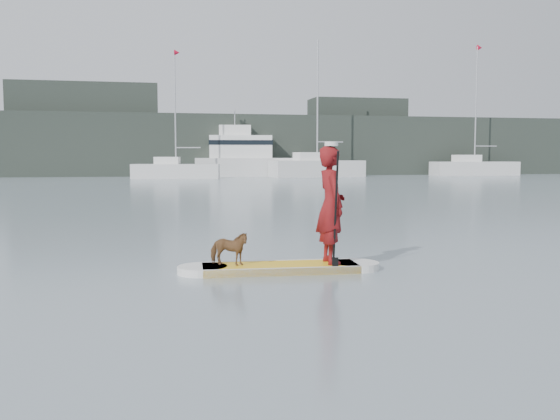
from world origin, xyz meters
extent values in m
plane|color=slate|center=(0.00, 0.00, 0.00)|extent=(140.00, 140.00, 0.00)
cube|color=yellow|center=(-2.01, -0.40, 0.06)|extent=(2.54, 0.95, 0.12)
cylinder|color=silver|center=(-3.25, -0.33, 0.06)|extent=(0.80, 0.80, 0.12)
cylinder|color=silver|center=(-0.76, -0.48, 0.06)|extent=(0.80, 0.80, 0.12)
cube|color=silver|center=(-1.98, -0.03, 0.06)|extent=(2.50, 0.21, 0.12)
cube|color=silver|center=(-2.03, -0.77, 0.06)|extent=(2.50, 0.21, 0.12)
imported|color=maroon|center=(-1.17, -0.45, 1.07)|extent=(0.47, 0.71, 1.91)
cylinder|color=silver|center=(-1.17, -0.45, 2.06)|extent=(0.22, 0.22, 0.07)
imported|color=brown|center=(-2.83, -0.35, 0.39)|extent=(0.71, 0.52, 0.54)
cylinder|color=black|center=(-1.19, -0.77, 1.00)|extent=(0.05, 0.30, 1.89)
cube|color=black|center=(-1.19, -0.77, 0.10)|extent=(0.10, 0.03, 0.32)
cube|color=silver|center=(-1.68, 44.32, 0.62)|extent=(7.70, 3.57, 1.24)
cube|color=white|center=(-2.41, 44.45, 1.54)|extent=(2.33, 1.95, 0.62)
cylinder|color=#B7B7BC|center=(-1.68, 44.32, 6.00)|extent=(0.12, 0.12, 9.53)
cylinder|color=#B7B7BC|center=(-0.64, 44.13, 2.65)|extent=(2.10, 0.46, 0.09)
cone|color=red|center=(-1.47, 44.28, 10.68)|extent=(0.52, 0.56, 0.49)
cube|color=silver|center=(11.36, 45.90, 0.76)|extent=(8.92, 3.82, 1.51)
cube|color=white|center=(10.51, 45.80, 1.89)|extent=(2.64, 2.24, 0.76)
cylinder|color=#B7B7BC|center=(11.36, 45.90, 7.03)|extent=(0.15, 0.15, 11.03)
cylinder|color=#B7B7BC|center=(12.65, 46.06, 3.24)|extent=(2.59, 0.42, 0.11)
cube|color=silver|center=(28.10, 47.19, 0.69)|extent=(8.68, 2.77, 1.37)
cube|color=white|center=(27.24, 47.22, 1.71)|extent=(2.46, 1.84, 0.69)
cylinder|color=#B7B7BC|center=(28.10, 47.19, 7.05)|extent=(0.14, 0.14, 11.36)
cylinder|color=#B7B7BC|center=(29.28, 47.16, 2.94)|extent=(2.35, 0.16, 0.10)
cone|color=red|center=(28.35, 47.19, 12.63)|extent=(0.50, 0.56, 0.55)
cube|color=silver|center=(5.68, 48.85, 0.87)|extent=(10.97, 4.51, 1.74)
cube|color=white|center=(4.63, 48.98, 2.81)|extent=(6.13, 3.30, 2.13)
cube|color=white|center=(4.10, 49.04, 4.36)|extent=(3.17, 2.15, 0.97)
cube|color=black|center=(4.63, 48.98, 3.20)|extent=(6.24, 3.38, 0.44)
cylinder|color=#B7B7BC|center=(4.10, 49.04, 5.62)|extent=(0.10, 0.10, 1.55)
cube|color=#212924|center=(0.00, 53.00, 3.00)|extent=(90.00, 6.00, 6.00)
cube|color=#212924|center=(-10.00, 54.00, 4.50)|extent=(14.00, 4.00, 9.00)
cube|color=#212924|center=(18.00, 54.00, 4.00)|extent=(10.00, 4.00, 8.00)
camera|label=1|loc=(-4.08, -10.17, 1.85)|focal=40.00mm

